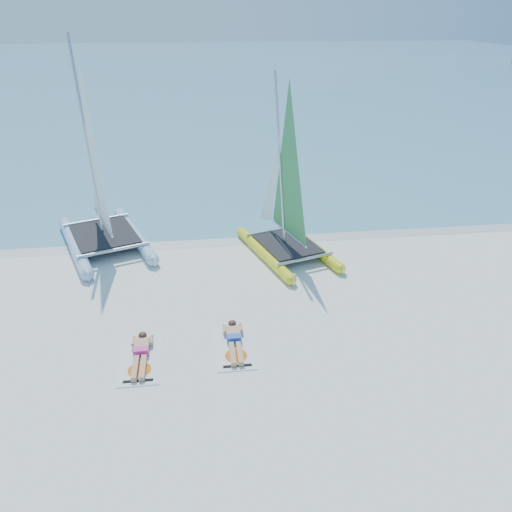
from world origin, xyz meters
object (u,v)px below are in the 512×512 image
(towel_a, at_px, (141,361))
(sunbather_b, at_px, (234,340))
(catamaran_yellow, at_px, (283,197))
(towel_b, at_px, (235,347))
(sunbather_a, at_px, (141,353))
(catamaran_blue, at_px, (97,187))

(towel_a, bearing_deg, sunbather_b, 10.75)
(catamaran_yellow, xyz_separation_m, towel_b, (-2.16, -5.64, -1.94))
(catamaran_yellow, distance_m, towel_a, 7.67)
(towel_a, bearing_deg, catamaran_yellow, 52.57)
(towel_a, distance_m, sunbather_b, 2.39)
(catamaran_yellow, bearing_deg, sunbather_a, -145.30)
(towel_b, bearing_deg, catamaran_yellow, 69.00)
(catamaran_blue, height_order, towel_a, catamaran_blue)
(sunbather_b, bearing_deg, catamaran_blue, 122.39)
(catamaran_blue, height_order, towel_b, catamaran_blue)
(catamaran_yellow, xyz_separation_m, towel_a, (-4.51, -5.89, -1.94))
(catamaran_yellow, bearing_deg, towel_b, -127.94)
(sunbather_a, xyz_separation_m, sunbather_b, (2.34, 0.25, 0.00))
(catamaran_yellow, distance_m, sunbather_b, 6.14)
(catamaran_blue, distance_m, towel_a, 7.60)
(catamaran_blue, xyz_separation_m, sunbather_a, (1.84, -6.86, -2.06))
(sunbather_a, distance_m, sunbather_b, 2.36)
(catamaran_blue, distance_m, catamaran_yellow, 6.46)
(towel_b, bearing_deg, sunbather_b, 90.00)
(catamaran_blue, relative_size, sunbather_a, 4.23)
(catamaran_blue, bearing_deg, sunbather_a, -95.07)
(catamaran_yellow, distance_m, sunbather_a, 7.49)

